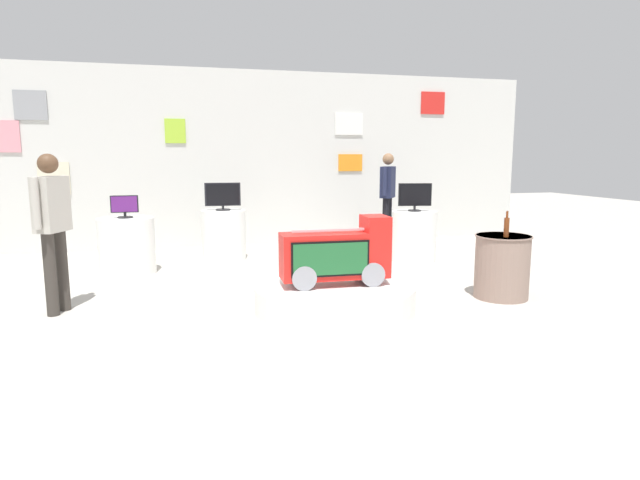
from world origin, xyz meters
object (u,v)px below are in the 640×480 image
object	(u,v)px
display_pedestal_left_rear	(224,235)
tv_on_center_rear	(125,206)
main_display_pedestal	(335,297)
side_table_round	(502,266)
shopper_browsing_near_truck	(52,221)
shopper_browsing_rear	(388,193)
tv_on_right_rear	(415,196)
bottle_on_side_table	(507,227)
display_pedestal_center_rear	(127,246)
display_pedestal_right_rear	(414,236)
novelty_firetruck_tv	(337,257)
tv_on_left_rear	(223,196)

from	to	relation	value
display_pedestal_left_rear	tv_on_center_rear	size ratio (longest dim) A/B	2.15
main_display_pedestal	side_table_round	bearing A→B (deg)	0.08
shopper_browsing_near_truck	shopper_browsing_rear	distance (m)	5.61
display_pedestal_left_rear	tv_on_right_rear	size ratio (longest dim) A/B	1.54
shopper_browsing_near_truck	tv_on_center_rear	bearing A→B (deg)	73.61
tv_on_center_rear	bottle_on_side_table	world-z (taller)	tv_on_center_rear
tv_on_right_rear	tv_on_center_rear	bearing A→B (deg)	177.47
main_display_pedestal	display_pedestal_center_rear	bearing A→B (deg)	132.94
shopper_browsing_rear	main_display_pedestal	bearing A→B (deg)	-119.77
shopper_browsing_near_truck	display_pedestal_left_rear	bearing A→B (deg)	52.58
display_pedestal_center_rear	bottle_on_side_table	xyz separation A→B (m)	(4.29, -2.58, 0.46)
tv_on_center_rear	display_pedestal_right_rear	distance (m)	4.31
display_pedestal_right_rear	tv_on_right_rear	distance (m)	0.63
display_pedestal_center_rear	tv_on_right_rear	world-z (taller)	tv_on_right_rear
novelty_firetruck_tv	display_pedestal_right_rear	size ratio (longest dim) A/B	1.47
novelty_firetruck_tv	bottle_on_side_table	xyz separation A→B (m)	(1.96, -0.10, 0.27)
shopper_browsing_rear	display_pedestal_center_rear	bearing A→B (deg)	-166.79
tv_on_center_rear	side_table_round	bearing A→B (deg)	-29.70
main_display_pedestal	shopper_browsing_rear	size ratio (longest dim) A/B	1.02
main_display_pedestal	tv_on_center_rear	size ratio (longest dim) A/B	4.67
novelty_firetruck_tv	side_table_round	xyz separation A→B (m)	(2.01, 0.01, -0.21)
tv_on_left_rear	shopper_browsing_near_truck	distance (m)	3.18
tv_on_right_rear	novelty_firetruck_tv	bearing A→B (deg)	-130.31
main_display_pedestal	display_pedestal_right_rear	bearing A→B (deg)	49.36
tv_on_right_rear	shopper_browsing_rear	distance (m)	1.20
main_display_pedestal	tv_on_center_rear	world-z (taller)	tv_on_center_rear
bottle_on_side_table	tv_on_center_rear	bearing A→B (deg)	148.98
display_pedestal_left_rear	display_pedestal_right_rear	distance (m)	3.01
novelty_firetruck_tv	shopper_browsing_rear	world-z (taller)	shopper_browsing_rear
display_pedestal_center_rear	shopper_browsing_rear	size ratio (longest dim) A/B	0.47
main_display_pedestal	shopper_browsing_near_truck	size ratio (longest dim) A/B	1.03
display_pedestal_center_rear	shopper_browsing_near_truck	world-z (taller)	shopper_browsing_near_truck
main_display_pedestal	novelty_firetruck_tv	xyz separation A→B (m)	(0.02, -0.01, 0.44)
display_pedestal_right_rear	shopper_browsing_near_truck	xyz separation A→B (m)	(-4.81, -1.63, 0.58)
novelty_firetruck_tv	display_pedestal_left_rear	size ratio (longest dim) A/B	1.47
main_display_pedestal	novelty_firetruck_tv	size ratio (longest dim) A/B	1.48
tv_on_center_rear	display_pedestal_left_rear	bearing A→B (deg)	26.87
display_pedestal_right_rear	tv_on_center_rear	bearing A→B (deg)	177.52
main_display_pedestal	tv_on_center_rear	distance (m)	3.48
novelty_firetruck_tv	shopper_browsing_rear	distance (m)	4.04
novelty_firetruck_tv	tv_on_left_rear	world-z (taller)	tv_on_left_rear
main_display_pedestal	side_table_round	distance (m)	2.04
side_table_round	bottle_on_side_table	xyz separation A→B (m)	(-0.04, -0.11, 0.48)
shopper_browsing_rear	tv_on_left_rear	bearing A→B (deg)	-173.93
display_pedestal_left_rear	tv_on_left_rear	distance (m)	0.62
display_pedestal_center_rear	tv_on_right_rear	size ratio (longest dim) A/B	1.54
display_pedestal_center_rear	tv_on_center_rear	bearing A→B (deg)	-90.48
main_display_pedestal	display_pedestal_right_rear	world-z (taller)	display_pedestal_right_rear
display_pedestal_left_rear	shopper_browsing_near_truck	world-z (taller)	shopper_browsing_near_truck
bottle_on_side_table	shopper_browsing_near_truck	xyz separation A→B (m)	(-4.83, 0.76, 0.12)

